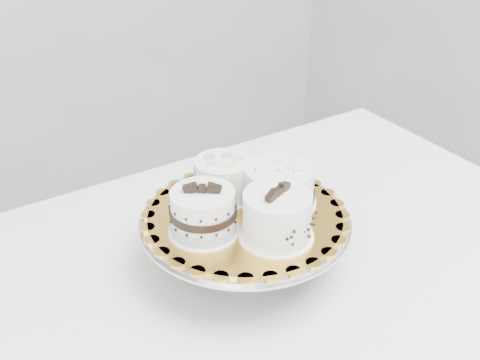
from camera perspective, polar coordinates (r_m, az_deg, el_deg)
table at (r=1.01m, az=-0.03°, el=-13.62°), size 1.40×1.01×0.75m
cake_stand at (r=0.99m, az=0.48°, el=-4.89°), size 0.34×0.34×0.09m
cake_board at (r=0.97m, az=0.49°, el=-3.37°), size 0.38×0.38×0.00m
cake_swirl at (r=0.90m, az=3.53°, el=-3.54°), size 0.13×0.13×0.09m
cake_banded at (r=0.91m, az=-3.51°, el=-3.20°), size 0.14×0.14×0.09m
cake_dots at (r=1.00m, az=-1.66°, el=0.19°), size 0.12×0.12×0.07m
cake_ribbon at (r=0.99m, az=3.78°, el=-0.63°), size 0.14×0.14×0.07m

